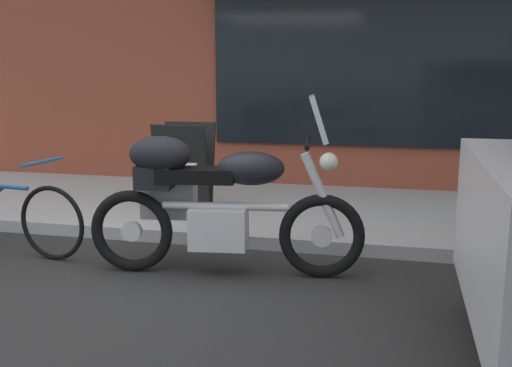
# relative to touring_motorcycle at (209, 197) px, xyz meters

# --- Properties ---
(ground_plane) EXTENTS (80.00, 80.00, 0.00)m
(ground_plane) POSITION_rel_touring_motorcycle_xyz_m (-0.52, -0.71, -0.61)
(ground_plane) COLOR #292929
(touring_motorcycle) EXTENTS (2.15, 0.65, 1.41)m
(touring_motorcycle) POSITION_rel_touring_motorcycle_xyz_m (0.00, 0.00, 0.00)
(touring_motorcycle) COLOR black
(touring_motorcycle) RESTS_ON ground_plane
(parked_bicycle) EXTENTS (1.65, 0.48, 0.91)m
(parked_bicycle) POSITION_rel_touring_motorcycle_xyz_m (-1.90, 0.06, -0.25)
(parked_bicycle) COLOR black
(parked_bicycle) RESTS_ON ground_plane
(sandwich_board_sign) EXTENTS (0.55, 0.41, 0.93)m
(sandwich_board_sign) POSITION_rel_touring_motorcycle_xyz_m (-0.68, 1.33, -0.02)
(sandwich_board_sign) COLOR black
(sandwich_board_sign) RESTS_ON sidewalk_curb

